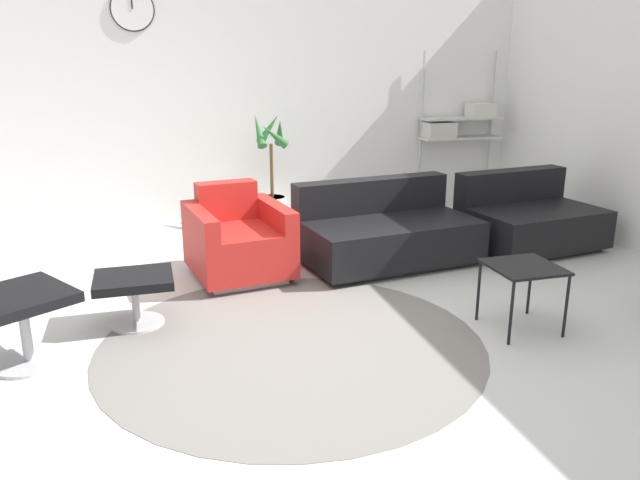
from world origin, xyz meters
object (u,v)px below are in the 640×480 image
(ottoman, at_px, (134,287))
(couch_low, at_px, (386,234))
(couch_second, at_px, (528,221))
(side_table, at_px, (524,272))
(potted_plant, at_px, (272,184))
(shelf_unit, at_px, (458,124))
(armchair_red, at_px, (238,243))

(ottoman, xyz_separation_m, couch_low, (2.12, 0.81, -0.01))
(couch_second, bearing_deg, side_table, 47.41)
(ottoman, bearing_deg, couch_second, 13.40)
(potted_plant, bearing_deg, couch_low, -66.22)
(couch_second, height_order, side_table, couch_second)
(side_table, distance_m, shelf_unit, 3.66)
(couch_low, xyz_separation_m, potted_plant, (-0.69, 1.57, 0.18))
(ottoman, distance_m, side_table, 2.57)
(side_table, relative_size, shelf_unit, 0.24)
(ottoman, xyz_separation_m, shelf_unit, (3.73, 2.62, 0.71))
(ottoman, bearing_deg, shelf_unit, 35.05)
(couch_low, bearing_deg, potted_plant, -73.97)
(ottoman, bearing_deg, armchair_red, 44.22)
(armchair_red, bearing_deg, couch_second, 172.98)
(armchair_red, xyz_separation_m, potted_plant, (0.61, 1.58, 0.15))
(couch_low, bearing_deg, ottoman, 13.09)
(side_table, bearing_deg, armchair_red, 136.50)
(shelf_unit, bearing_deg, side_table, -110.67)
(couch_low, height_order, couch_second, same)
(couch_low, bearing_deg, side_table, 94.35)
(armchair_red, relative_size, couch_low, 0.58)
(side_table, bearing_deg, potted_plant, 108.14)
(shelf_unit, bearing_deg, couch_second, -94.88)
(couch_low, relative_size, side_table, 3.58)
(side_table, bearing_deg, couch_low, 102.11)
(side_table, relative_size, potted_plant, 0.37)
(ottoman, distance_m, potted_plant, 2.78)
(ottoman, relative_size, potted_plant, 0.43)
(couch_second, bearing_deg, couch_low, -5.92)
(ottoman, distance_m, couch_second, 3.68)
(couch_low, relative_size, shelf_unit, 0.87)
(couch_low, height_order, shelf_unit, shelf_unit)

